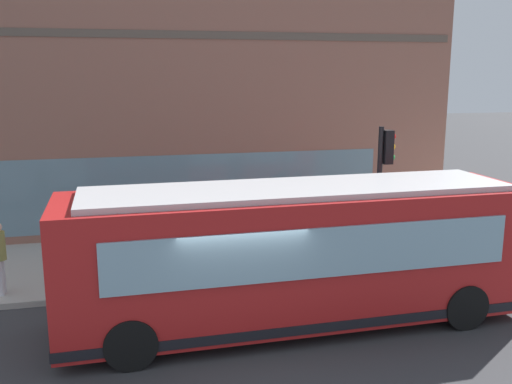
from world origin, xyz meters
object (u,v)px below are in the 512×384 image
at_px(fire_hydrant, 182,228).
at_px(pedestrian_near_hydrant, 318,204).
at_px(city_bus_nearside, 297,255).
at_px(newspaper_vending_box, 374,233).
at_px(traffic_light_near_corner, 384,170).

distance_m(fire_hydrant, pedestrian_near_hydrant, 4.51).
xyz_separation_m(city_bus_nearside, fire_hydrant, (6.61, 1.77, -1.04)).
bearing_deg(city_bus_nearside, newspaper_vending_box, -42.02).
xyz_separation_m(city_bus_nearside, traffic_light_near_corner, (2.68, -3.28, 1.29)).
relative_size(traffic_light_near_corner, fire_hydrant, 5.22).
bearing_deg(newspaper_vending_box, traffic_light_near_corner, 160.00).
bearing_deg(traffic_light_near_corner, city_bus_nearside, 129.23).
bearing_deg(fire_hydrant, city_bus_nearside, -165.05).
bearing_deg(traffic_light_near_corner, newspaper_vending_box, -20.00).
relative_size(city_bus_nearside, pedestrian_near_hydrant, 5.74).
xyz_separation_m(traffic_light_near_corner, newspaper_vending_box, (1.62, -0.59, -2.24)).
bearing_deg(pedestrian_near_hydrant, city_bus_nearside, 156.37).
bearing_deg(traffic_light_near_corner, fire_hydrant, 52.06).
height_order(city_bus_nearside, pedestrian_near_hydrant, city_bus_nearside).
xyz_separation_m(traffic_light_near_corner, fire_hydrant, (3.94, 5.05, -2.33)).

